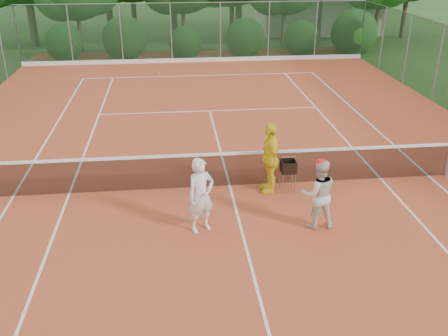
{
  "coord_description": "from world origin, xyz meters",
  "views": [
    {
      "loc": [
        -1.41,
        -11.6,
        5.87
      ],
      "look_at": [
        -0.28,
        -1.2,
        1.1
      ],
      "focal_mm": 40.0,
      "sensor_mm": 36.0,
      "label": 1
    }
  ],
  "objects_px": {
    "player_white": "(201,196)",
    "player_center_grp": "(318,194)",
    "player_yellow": "(270,157)",
    "ball_hopper": "(288,167)"
  },
  "relations": [
    {
      "from": "player_white",
      "to": "ball_hopper",
      "type": "distance_m",
      "value": 2.87
    },
    {
      "from": "player_yellow",
      "to": "ball_hopper",
      "type": "distance_m",
      "value": 0.54
    },
    {
      "from": "player_center_grp",
      "to": "player_yellow",
      "type": "relative_size",
      "value": 0.9
    },
    {
      "from": "player_white",
      "to": "player_center_grp",
      "type": "bearing_deg",
      "value": -28.2
    },
    {
      "from": "player_center_grp",
      "to": "ball_hopper",
      "type": "height_order",
      "value": "player_center_grp"
    },
    {
      "from": "player_center_grp",
      "to": "ball_hopper",
      "type": "xyz_separation_m",
      "value": [
        -0.25,
        1.8,
        -0.16
      ]
    },
    {
      "from": "player_center_grp",
      "to": "player_yellow",
      "type": "distance_m",
      "value": 2.0
    },
    {
      "from": "player_center_grp",
      "to": "ball_hopper",
      "type": "relative_size",
      "value": 1.99
    },
    {
      "from": "player_white",
      "to": "ball_hopper",
      "type": "bearing_deg",
      "value": 10.39
    },
    {
      "from": "player_yellow",
      "to": "player_center_grp",
      "type": "bearing_deg",
      "value": 16.52
    }
  ]
}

